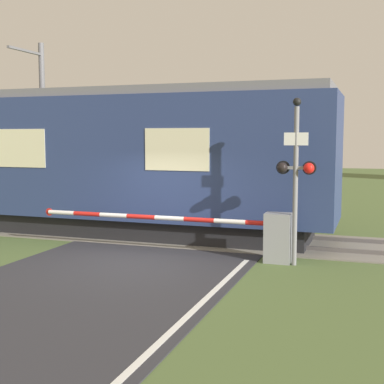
{
  "coord_description": "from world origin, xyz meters",
  "views": [
    {
      "loc": [
        5.16,
        -10.92,
        2.87
      ],
      "look_at": [
        0.79,
        1.7,
        1.49
      ],
      "focal_mm": 50.0,
      "sensor_mm": 36.0,
      "label": 1
    }
  ],
  "objects": [
    {
      "name": "track_bed",
      "position": [
        0.0,
        3.29,
        0.02
      ],
      "size": [
        36.0,
        3.2,
        0.13
      ],
      "color": "slate",
      "rests_on": "ground_plane"
    },
    {
      "name": "signal_post",
      "position": [
        3.47,
        0.96,
        2.11
      ],
      "size": [
        0.88,
        0.26,
        3.72
      ],
      "color": "gray",
      "rests_on": "ground_plane"
    },
    {
      "name": "train",
      "position": [
        -4.5,
        3.29,
        2.16
      ],
      "size": [
        17.51,
        2.82,
        4.23
      ],
      "color": "black",
      "rests_on": "ground_plane"
    },
    {
      "name": "crossing_barrier",
      "position": [
        2.48,
        1.1,
        0.64
      ],
      "size": [
        6.49,
        0.44,
        1.14
      ],
      "color": "gray",
      "rests_on": "ground_plane"
    },
    {
      "name": "catenary_pole",
      "position": [
        -6.14,
        5.43,
        3.22
      ],
      "size": [
        0.2,
        1.9,
        6.15
      ],
      "color": "slate",
      "rests_on": "ground_plane"
    },
    {
      "name": "ground_plane",
      "position": [
        0.0,
        0.0,
        0.0
      ],
      "size": [
        80.0,
        80.0,
        0.0
      ],
      "primitive_type": "plane",
      "color": "#4C6033"
    }
  ]
}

